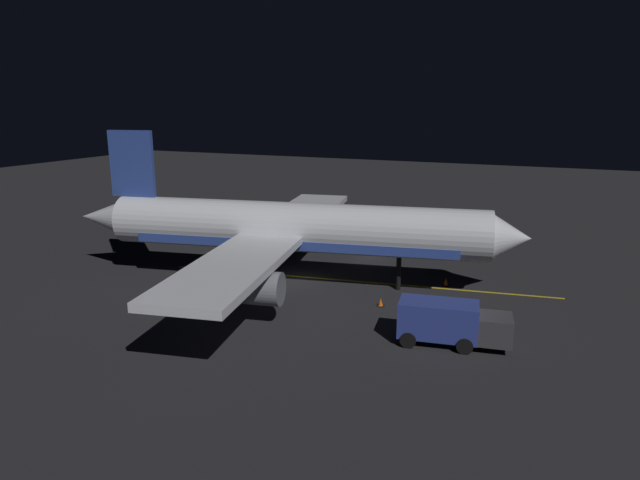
% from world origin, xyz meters
% --- Properties ---
extents(ground_plane, '(180.00, 180.00, 0.20)m').
position_xyz_m(ground_plane, '(0.00, 0.00, -0.10)').
color(ground_plane, '#232326').
extents(apron_guide_stripe, '(4.78, 29.53, 0.01)m').
position_xyz_m(apron_guide_stripe, '(-1.99, 4.00, 0.00)').
color(apron_guide_stripe, gold).
rests_on(apron_guide_stripe, ground_plane).
extents(airliner, '(33.27, 34.44, 11.21)m').
position_xyz_m(airliner, '(0.11, -0.58, 4.10)').
color(airliner, white).
rests_on(airliner, ground_plane).
extents(baggage_truck, '(3.03, 6.40, 2.47)m').
position_xyz_m(baggage_truck, '(6.55, 12.76, 1.27)').
color(baggage_truck, navy).
rests_on(baggage_truck, ground_plane).
extents(catering_truck, '(6.04, 4.30, 2.49)m').
position_xyz_m(catering_truck, '(-11.62, 1.61, 1.26)').
color(catering_truck, silver).
rests_on(catering_truck, ground_plane).
extents(ground_crew_worker, '(0.40, 0.40, 1.74)m').
position_xyz_m(ground_crew_worker, '(5.19, 13.34, 0.89)').
color(ground_crew_worker, black).
rests_on(ground_crew_worker, ground_plane).
extents(traffic_cone_near_left, '(0.50, 0.50, 0.55)m').
position_xyz_m(traffic_cone_near_left, '(-3.81, 10.57, 0.25)').
color(traffic_cone_near_left, '#EA590F').
rests_on(traffic_cone_near_left, ground_plane).
extents(traffic_cone_near_right, '(0.50, 0.50, 0.55)m').
position_xyz_m(traffic_cone_near_right, '(2.29, 7.44, 0.25)').
color(traffic_cone_near_right, '#EA590F').
rests_on(traffic_cone_near_right, ground_plane).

